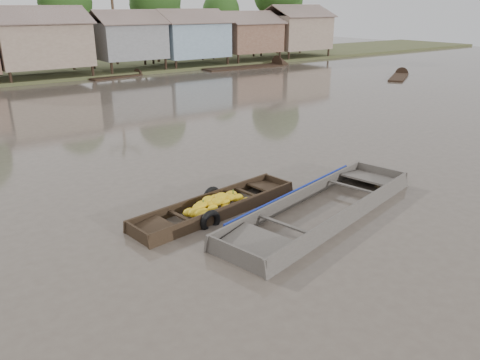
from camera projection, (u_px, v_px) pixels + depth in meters
ground at (242, 215)px, 12.76m from camera, size 120.00×120.00×0.00m
riverbank at (40, 36)px, 37.55m from camera, size 120.00×12.47×10.22m
banana_boat at (215, 208)px, 12.91m from camera, size 5.27×1.90×0.70m
viewer_boat at (322, 212)px, 12.84m from camera, size 7.51×3.49×0.58m
distant_boats at (119, 83)px, 34.83m from camera, size 47.68×15.80×0.35m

